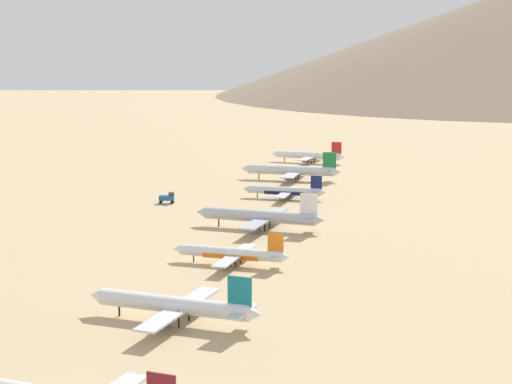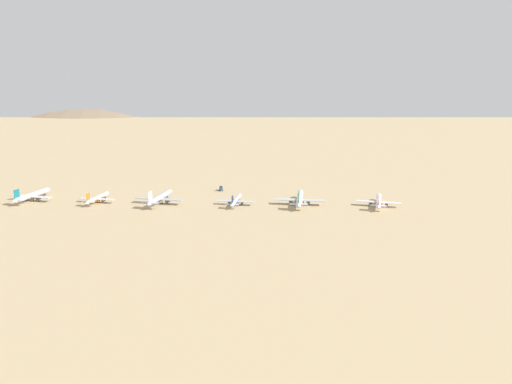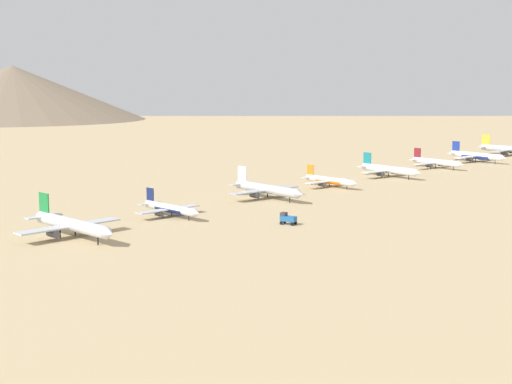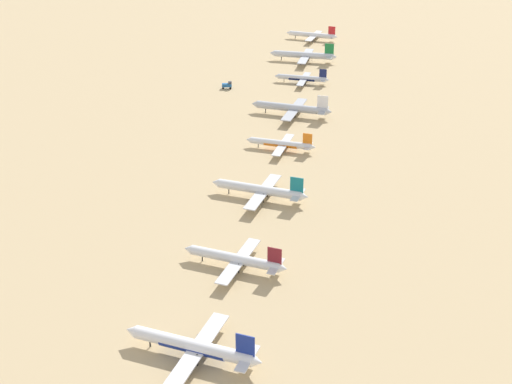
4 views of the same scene
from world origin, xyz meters
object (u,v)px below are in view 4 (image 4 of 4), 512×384
parked_jet_1 (304,55)px  parked_jet_5 (261,190)px  parked_jet_0 (313,35)px  parked_jet_4 (281,144)px  parked_jet_7 (194,346)px  parked_jet_3 (292,108)px  service_truck (227,85)px  parked_jet_2 (302,78)px  parked_jet_6 (236,259)px

parked_jet_1 → parked_jet_5: (-21.97, 183.08, -0.32)m
parked_jet_5 → parked_jet_1: bearing=-83.2°
parked_jet_0 → parked_jet_1: 52.11m
parked_jet_4 → parked_jet_7: (-10.31, 139.04, 0.72)m
parked_jet_3 → service_truck: parked_jet_3 is taller
parked_jet_1 → service_truck: bearing=64.6°
parked_jet_2 → parked_jet_4: (-10.71, 94.15, 0.04)m
parked_jet_5 → parked_jet_0: bearing=-83.4°
service_truck → parked_jet_3: bearing=143.7°
parked_jet_0 → parked_jet_6: (-32.02, 283.11, -0.09)m
parked_jet_3 → parked_jet_5: parked_jet_3 is taller
parked_jet_5 → service_truck: 131.81m
parked_jet_6 → parked_jet_3: bearing=-84.6°
parked_jet_0 → parked_jet_6: size_ratio=1.03×
parked_jet_0 → service_truck: (24.15, 113.48, -1.39)m
parked_jet_1 → parked_jet_7: size_ratio=1.07×
parked_jet_2 → parked_jet_6: parked_jet_6 is taller
parked_jet_1 → parked_jet_3: size_ratio=1.02×
parked_jet_2 → parked_jet_3: parked_jet_3 is taller
parked_jet_3 → parked_jet_7: (-15.05, 181.84, -0.22)m
parked_jet_0 → parked_jet_2: parked_jet_0 is taller
parked_jet_7 → parked_jet_6: bearing=-87.5°
parked_jet_1 → parked_jet_4: 137.32m
parked_jet_0 → parked_jet_4: (-23.63, 187.91, -0.48)m
parked_jet_2 → parked_jet_3: 51.70m
parked_jet_2 → parked_jet_4: parked_jet_4 is taller
parked_jet_1 → service_truck: 68.22m
parked_jet_1 → parked_jet_0: bearing=-84.4°
parked_jet_2 → parked_jet_5: 141.88m
parked_jet_0 → parked_jet_4: size_ratio=1.15×
parked_jet_5 → service_truck: parked_jet_5 is taller
service_truck → parked_jet_0: bearing=-102.0°
parked_jet_1 → parked_jet_7: (-28.87, 275.09, -0.31)m
parked_jet_7 → parked_jet_0: bearing=-84.1°
parked_jet_2 → parked_jet_4: 94.75m
parked_jet_6 → service_truck: size_ratio=6.17×
parked_jet_7 → parked_jet_3: bearing=-85.3°
parked_jet_5 → parked_jet_7: parked_jet_7 is taller
parked_jet_1 → parked_jet_2: size_ratio=1.35×
parked_jet_3 → service_truck: size_ratio=7.17×
parked_jet_5 → parked_jet_6: size_ratio=1.09×
parked_jet_3 → parked_jet_2: bearing=-83.4°
service_truck → parked_jet_7: bearing=105.2°
parked_jet_2 → parked_jet_6: size_ratio=0.88×
parked_jet_6 → service_truck: bearing=-71.7°
parked_jet_0 → service_truck: 116.02m
parked_jet_2 → parked_jet_7: (-21.02, 233.18, 0.75)m
parked_jet_0 → parked_jet_7: 328.70m
parked_jet_7 → parked_jet_2: bearing=-84.8°
parked_jet_4 → parked_jet_5: 47.15m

